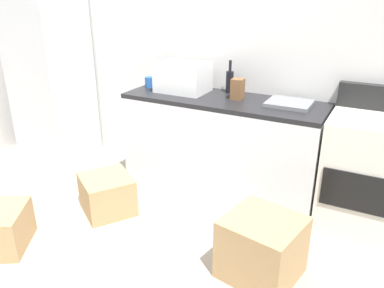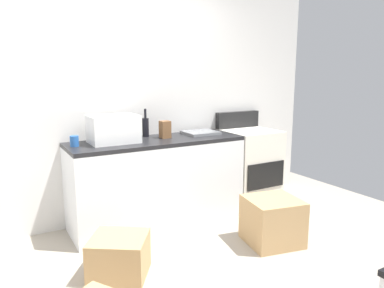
{
  "view_description": "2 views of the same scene",
  "coord_description": "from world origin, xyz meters",
  "px_view_note": "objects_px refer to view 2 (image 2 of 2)",
  "views": [
    {
      "loc": [
        1.6,
        -1.85,
        1.82
      ],
      "look_at": [
        0.26,
        0.69,
        0.64
      ],
      "focal_mm": 36.05,
      "sensor_mm": 36.0,
      "label": 1
    },
    {
      "loc": [
        -1.24,
        -2.24,
        1.58
      ],
      "look_at": [
        0.5,
        0.81,
        0.9
      ],
      "focal_mm": 34.7,
      "sensor_mm": 36.0,
      "label": 2
    }
  ],
  "objects_px": {
    "microwave": "(113,129)",
    "stove_oven": "(249,166)",
    "wine_bottle": "(146,127)",
    "cardboard_box_small": "(119,256)",
    "knife_block": "(165,129)",
    "coffee_mug": "(74,141)",
    "cardboard_box_large": "(272,221)"
  },
  "relations": [
    {
      "from": "microwave",
      "to": "cardboard_box_large",
      "type": "relative_size",
      "value": 0.98
    },
    {
      "from": "knife_block",
      "to": "cardboard_box_large",
      "type": "height_order",
      "value": "knife_block"
    },
    {
      "from": "cardboard_box_large",
      "to": "cardboard_box_small",
      "type": "xyz_separation_m",
      "value": [
        -1.43,
        0.15,
        -0.05
      ]
    },
    {
      "from": "cardboard_box_large",
      "to": "stove_oven",
      "type": "bearing_deg",
      "value": 63.44
    },
    {
      "from": "microwave",
      "to": "stove_oven",
      "type": "bearing_deg",
      "value": -1.46
    },
    {
      "from": "coffee_mug",
      "to": "cardboard_box_large",
      "type": "bearing_deg",
      "value": -33.53
    },
    {
      "from": "stove_oven",
      "to": "cardboard_box_small",
      "type": "distance_m",
      "value": 2.12
    },
    {
      "from": "stove_oven",
      "to": "wine_bottle",
      "type": "height_order",
      "value": "wine_bottle"
    },
    {
      "from": "wine_bottle",
      "to": "knife_block",
      "type": "height_order",
      "value": "wine_bottle"
    },
    {
      "from": "cardboard_box_small",
      "to": "wine_bottle",
      "type": "bearing_deg",
      "value": 56.89
    },
    {
      "from": "coffee_mug",
      "to": "cardboard_box_small",
      "type": "relative_size",
      "value": 0.23
    },
    {
      "from": "stove_oven",
      "to": "knife_block",
      "type": "bearing_deg",
      "value": 178.43
    },
    {
      "from": "microwave",
      "to": "cardboard_box_small",
      "type": "relative_size",
      "value": 1.08
    },
    {
      "from": "cardboard_box_small",
      "to": "coffee_mug",
      "type": "bearing_deg",
      "value": 97.11
    },
    {
      "from": "cardboard_box_large",
      "to": "cardboard_box_small",
      "type": "relative_size",
      "value": 1.11
    },
    {
      "from": "wine_bottle",
      "to": "knife_block",
      "type": "xyz_separation_m",
      "value": [
        0.15,
        -0.17,
        -0.02
      ]
    },
    {
      "from": "microwave",
      "to": "coffee_mug",
      "type": "relative_size",
      "value": 4.6
    },
    {
      "from": "stove_oven",
      "to": "cardboard_box_large",
      "type": "distance_m",
      "value": 1.13
    },
    {
      "from": "knife_block",
      "to": "coffee_mug",
      "type": "bearing_deg",
      "value": 179.7
    },
    {
      "from": "wine_bottle",
      "to": "coffee_mug",
      "type": "xyz_separation_m",
      "value": [
        -0.78,
        -0.17,
        -0.06
      ]
    },
    {
      "from": "wine_bottle",
      "to": "knife_block",
      "type": "distance_m",
      "value": 0.23
    },
    {
      "from": "stove_oven",
      "to": "cardboard_box_large",
      "type": "relative_size",
      "value": 2.33
    },
    {
      "from": "knife_block",
      "to": "cardboard_box_small",
      "type": "bearing_deg",
      "value": -133.62
    },
    {
      "from": "stove_oven",
      "to": "knife_block",
      "type": "relative_size",
      "value": 6.11
    },
    {
      "from": "stove_oven",
      "to": "knife_block",
      "type": "height_order",
      "value": "stove_oven"
    },
    {
      "from": "stove_oven",
      "to": "cardboard_box_small",
      "type": "height_order",
      "value": "stove_oven"
    },
    {
      "from": "coffee_mug",
      "to": "microwave",
      "type": "bearing_deg",
      "value": 1.07
    },
    {
      "from": "wine_bottle",
      "to": "cardboard_box_small",
      "type": "xyz_separation_m",
      "value": [
        -0.67,
        -1.03,
        -0.85
      ]
    },
    {
      "from": "stove_oven",
      "to": "cardboard_box_small",
      "type": "xyz_separation_m",
      "value": [
        -1.92,
        -0.83,
        -0.3
      ]
    },
    {
      "from": "knife_block",
      "to": "cardboard_box_large",
      "type": "xyz_separation_m",
      "value": [
        0.61,
        -1.02,
        -0.78
      ]
    },
    {
      "from": "microwave",
      "to": "wine_bottle",
      "type": "relative_size",
      "value": 1.53
    },
    {
      "from": "coffee_mug",
      "to": "cardboard_box_small",
      "type": "distance_m",
      "value": 1.18
    }
  ]
}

